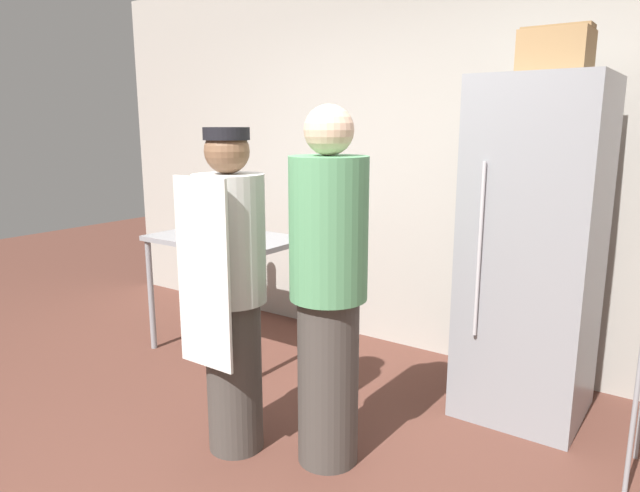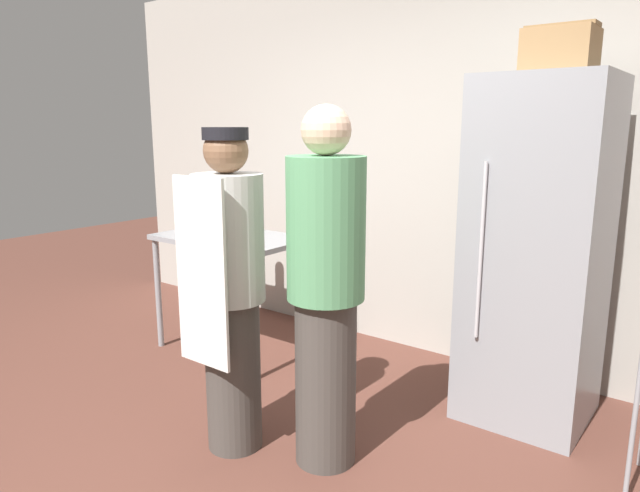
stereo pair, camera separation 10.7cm
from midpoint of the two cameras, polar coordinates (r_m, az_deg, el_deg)
The scene contains 9 objects.
ground_plane at distance 2.91m, azimuth -10.14°, elevation -23.10°, with size 14.00×14.00×0.00m, color brown.
back_wall at distance 4.19m, azimuth 10.69°, elevation 8.44°, with size 6.40×0.12×2.84m, color #ADA89E.
refrigerator at distance 3.42m, azimuth 19.66°, elevation -0.58°, with size 0.68×0.71×1.93m.
prep_counter at distance 4.22m, azimuth -10.15°, elevation -0.47°, with size 1.07×0.67×0.87m.
donut_box at distance 4.10m, azimuth -11.35°, elevation 1.30°, with size 0.29×0.20×0.24m.
blender_pitcher at distance 4.54m, azimuth -10.91°, elevation 3.48°, with size 0.13×0.13×0.31m.
cardboard_storage_box at distance 3.32m, azimuth 21.62°, elevation 17.66°, with size 0.34×0.27×0.24m.
person_baker at distance 2.89m, azimuth -9.97°, elevation -4.32°, with size 0.35×0.37×1.66m.
person_customer at distance 2.73m, azimuth -0.29°, elevation -4.34°, with size 0.37×0.37×1.76m.
Camera 1 is at (1.69, -1.68, 1.66)m, focal length 32.00 mm.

